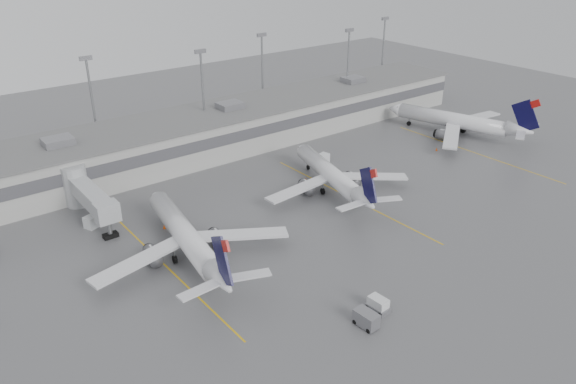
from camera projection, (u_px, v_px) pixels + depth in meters
ground at (380, 302)px, 70.10m from camera, size 260.00×260.00×0.00m
terminal at (166, 142)px, 109.74m from camera, size 152.00×17.00×9.45m
light_masts at (149, 96)px, 110.48m from camera, size 142.40×8.00×20.60m
jet_bridge_right at (84, 192)px, 89.82m from camera, size 4.00×17.20×7.00m
stand_markings at (268, 228)px, 87.25m from camera, size 105.25×40.00×0.01m
jet_mid_left at (187, 237)px, 78.19m from camera, size 28.37×32.03×10.41m
jet_mid_right at (333, 175)px, 98.04m from camera, size 26.00×29.55×9.78m
jet_far_right at (459, 121)px, 124.15m from camera, size 28.80×32.78×10.91m
baggage_tug at (378, 306)px, 68.27m from camera, size 1.96×2.89×1.80m
baggage_cart at (366, 319)px, 65.52m from camera, size 1.88×3.08×1.92m
gse_uld_b at (93, 221)px, 87.27m from camera, size 3.11×2.59×1.88m
gse_uld_c at (323, 159)px, 110.67m from camera, size 2.86×2.25×1.79m
cone_b at (164, 227)px, 86.85m from camera, size 0.44×0.44×0.70m
cone_c at (306, 179)px, 103.17m from camera, size 0.38×0.38×0.60m
cone_d at (437, 149)px, 116.90m from camera, size 0.41×0.41×0.65m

